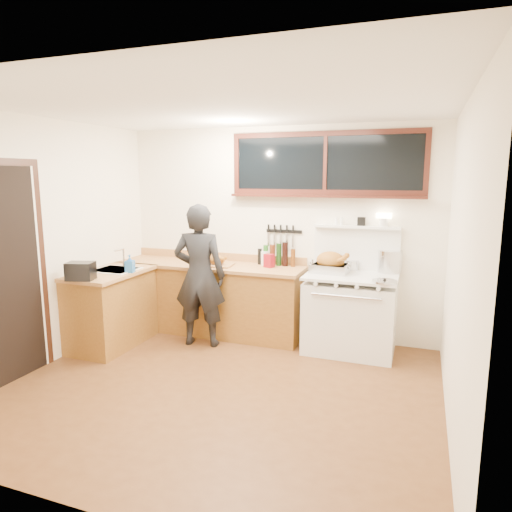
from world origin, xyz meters
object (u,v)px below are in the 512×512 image
at_px(cutting_board, 217,262).
at_px(roast_turkey, 331,264).
at_px(man, 200,276).
at_px(vintage_stove, 350,311).

relative_size(cutting_board, roast_turkey, 0.88).
xyz_separation_m(cutting_board, roast_turkey, (1.40, 0.10, 0.05)).
relative_size(man, cutting_board, 4.13).
height_order(man, cutting_board, man).
height_order(vintage_stove, roast_turkey, vintage_stove).
bearing_deg(cutting_board, man, -100.20).
height_order(cutting_board, roast_turkey, roast_turkey).
relative_size(man, roast_turkey, 3.62).
bearing_deg(roast_turkey, vintage_stove, -8.29).
bearing_deg(vintage_stove, man, -166.28).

